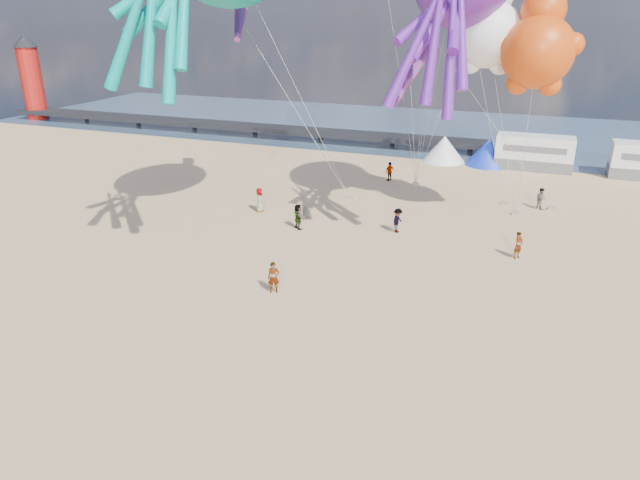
# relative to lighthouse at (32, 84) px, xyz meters

# --- Properties ---
(ground) EXTENTS (120.00, 120.00, 0.00)m
(ground) POSITION_rel_lighthouse_xyz_m (56.00, -44.00, -4.50)
(ground) COLOR #D8B07D
(ground) RESTS_ON ground
(water) EXTENTS (120.00, 120.00, 0.00)m
(water) POSITION_rel_lighthouse_xyz_m (56.00, 11.00, -4.48)
(water) COLOR #354B65
(water) RESTS_ON ground
(pier) EXTENTS (60.00, 3.00, 0.50)m
(pier) POSITION_rel_lighthouse_xyz_m (28.00, 0.00, -3.50)
(pier) COLOR black
(pier) RESTS_ON ground
(lighthouse) EXTENTS (2.60, 2.60, 9.00)m
(lighthouse) POSITION_rel_lighthouse_xyz_m (0.00, 0.00, 0.00)
(lighthouse) COLOR #A5140F
(lighthouse) RESTS_ON ground
(motorhome_0) EXTENTS (6.60, 2.50, 3.00)m
(motorhome_0) POSITION_rel_lighthouse_xyz_m (62.00, -4.00, -3.00)
(motorhome_0) COLOR silver
(motorhome_0) RESTS_ON ground
(tent_white) EXTENTS (4.00, 4.00, 2.40)m
(tent_white) POSITION_rel_lighthouse_xyz_m (54.00, -4.00, -3.30)
(tent_white) COLOR white
(tent_white) RESTS_ON ground
(tent_blue) EXTENTS (4.00, 4.00, 2.40)m
(tent_blue) POSITION_rel_lighthouse_xyz_m (58.00, -4.00, -3.30)
(tent_blue) COLOR #1933CC
(tent_blue) RESTS_ON ground
(standing_person) EXTENTS (0.71, 0.61, 1.64)m
(standing_person) POSITION_rel_lighthouse_xyz_m (50.50, -34.39, -3.68)
(standing_person) COLOR tan
(standing_person) RESTS_ON ground
(beachgoer_0) EXTENTS (0.53, 0.70, 1.73)m
(beachgoer_0) POSITION_rel_lighthouse_xyz_m (44.25, -23.37, -3.63)
(beachgoer_0) COLOR #7F6659
(beachgoer_0) RESTS_ON ground
(beachgoer_1) EXTENTS (0.87, 0.88, 1.54)m
(beachgoer_1) POSITION_rel_lighthouse_xyz_m (62.86, -15.58, -3.73)
(beachgoer_1) COLOR #7F6659
(beachgoer_1) RESTS_ON ground
(beachgoer_2) EXTENTS (0.75, 0.88, 1.61)m
(beachgoer_2) POSITION_rel_lighthouse_xyz_m (54.36, -23.91, -3.70)
(beachgoer_2) COLOR #7F6659
(beachgoer_2) RESTS_ON ground
(beachgoer_3) EXTENTS (1.10, 1.20, 1.61)m
(beachgoer_3) POSITION_rel_lighthouse_xyz_m (50.89, -12.39, -3.69)
(beachgoer_3) COLOR #7F6659
(beachgoer_3) RESTS_ON ground
(beachgoer_4) EXTENTS (1.01, 0.96, 1.68)m
(beachgoer_4) POSITION_rel_lighthouse_xyz_m (48.12, -25.56, -3.66)
(beachgoer_4) COLOR #7F6659
(beachgoer_4) RESTS_ON ground
(beachgoer_5) EXTENTS (1.26, 1.48, 1.60)m
(beachgoer_5) POSITION_rel_lighthouse_xyz_m (61.83, -25.50, -3.70)
(beachgoer_5) COLOR #7F6659
(beachgoer_5) RESTS_ON ground
(sandbag_a) EXTENTS (0.50, 0.35, 0.22)m
(sandbag_a) POSITION_rel_lighthouse_xyz_m (49.31, -18.43, -4.39)
(sandbag_a) COLOR gray
(sandbag_a) RESTS_ON ground
(sandbag_b) EXTENTS (0.50, 0.35, 0.22)m
(sandbag_b) POSITION_rel_lighthouse_xyz_m (60.42, -15.51, -4.39)
(sandbag_b) COLOR gray
(sandbag_b) RESTS_ON ground
(sandbag_c) EXTENTS (0.50, 0.35, 0.22)m
(sandbag_c) POSITION_rel_lighthouse_xyz_m (61.34, -17.64, -4.39)
(sandbag_c) COLOR gray
(sandbag_c) RESTS_ON ground
(sandbag_d) EXTENTS (0.50, 0.35, 0.22)m
(sandbag_d) POSITION_rel_lighthouse_xyz_m (63.72, -15.53, -4.39)
(sandbag_d) COLOR gray
(sandbag_d) RESTS_ON ground
(sandbag_e) EXTENTS (0.50, 0.35, 0.22)m
(sandbag_e) POSITION_rel_lighthouse_xyz_m (53.24, -12.84, -4.39)
(sandbag_e) COLOR gray
(sandbag_e) RESTS_ON ground
(kite_panda) EXTENTS (5.85, 5.64, 6.97)m
(kite_panda) POSITION_rel_lighthouse_xyz_m (58.36, -19.46, 7.49)
(kite_panda) COLOR white
(kite_teddy_orange) EXTENTS (5.71, 5.45, 7.23)m
(kite_teddy_orange) POSITION_rel_lighthouse_xyz_m (61.38, -20.54, 6.57)
(kite_teddy_orange) COLOR #D6460C
(windsock_left) EXTENTS (3.83, 6.76, 6.91)m
(windsock_left) POSITION_rel_lighthouse_xyz_m (42.49, -21.76, 8.32)
(windsock_left) COLOR red
(windsock_mid) EXTENTS (1.78, 5.68, 5.59)m
(windsock_mid) POSITION_rel_lighthouse_xyz_m (54.32, -17.17, 7.44)
(windsock_mid) COLOR red
(windsock_right) EXTENTS (1.59, 5.79, 5.73)m
(windsock_right) POSITION_rel_lighthouse_xyz_m (54.44, -23.02, 5.20)
(windsock_right) COLOR red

